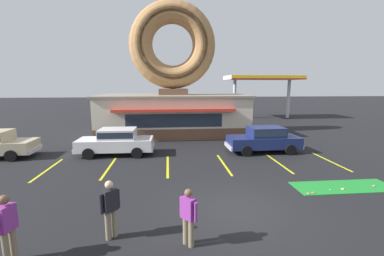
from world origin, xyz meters
The scene contains 21 objects.
ground_plane centered at (0.00, 0.00, 0.00)m, with size 160.00×160.00×0.00m, color black.
donut_shop_building centered at (-1.84, 13.94, 3.74)m, with size 12.30×6.75×10.96m.
putting_mat centered at (4.93, 1.50, 0.01)m, with size 4.14×1.37×0.03m, color #1E842D.
mini_donut_near_right centered at (3.29, 0.98, 0.05)m, with size 0.13×0.13×0.04m, color #A5724C.
mini_donut_mid_left centered at (3.07, 0.94, 0.05)m, with size 0.13×0.13×0.04m, color #A5724C.
mini_donut_mid_centre centered at (6.19, 1.40, 0.05)m, with size 0.13×0.13×0.04m, color #D8667F.
mini_donut_mid_right centered at (4.68, 1.22, 0.05)m, with size 0.13×0.13×0.04m, color #E5C666.
golf_ball centered at (4.13, 1.19, 0.05)m, with size 0.04×0.04×0.04m, color white.
car_white centered at (-5.43, 7.50, 0.87)m, with size 4.58×2.02×1.60m.
car_navy centered at (3.69, 7.29, 0.87)m, with size 4.59×2.04×1.60m.
pedestrian_blue_sweater_man centered at (-6.09, -2.07, 0.96)m, with size 0.33×0.58×1.72m.
pedestrian_hooded_kid centered at (-3.91, -1.26, 0.92)m, with size 0.47×0.43×1.67m.
pedestrian_leather_jacket_man centered at (-1.81, -1.78, 0.86)m, with size 0.44×0.46×1.57m.
trash_bin centered at (4.75, 11.32, 0.50)m, with size 0.57×0.57×0.97m.
gas_station_canopy centered at (9.47, 23.46, 4.86)m, with size 9.00×4.46×5.30m.
parking_stripe_far_left centered at (-8.36, 5.00, 0.00)m, with size 0.12×3.60×0.01m, color yellow.
parking_stripe_left centered at (-5.36, 5.00, 0.00)m, with size 0.12×3.60×0.01m, color yellow.
parking_stripe_mid_left centered at (-2.36, 5.00, 0.00)m, with size 0.12×3.60×0.01m, color yellow.
parking_stripe_centre centered at (0.64, 5.00, 0.00)m, with size 0.12×3.60×0.01m, color yellow.
parking_stripe_mid_right centered at (3.64, 5.00, 0.00)m, with size 0.12×3.60×0.01m, color yellow.
parking_stripe_right centered at (6.64, 5.00, 0.00)m, with size 0.12×3.60×0.01m, color yellow.
Camera 1 is at (-2.30, -7.97, 4.22)m, focal length 24.00 mm.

